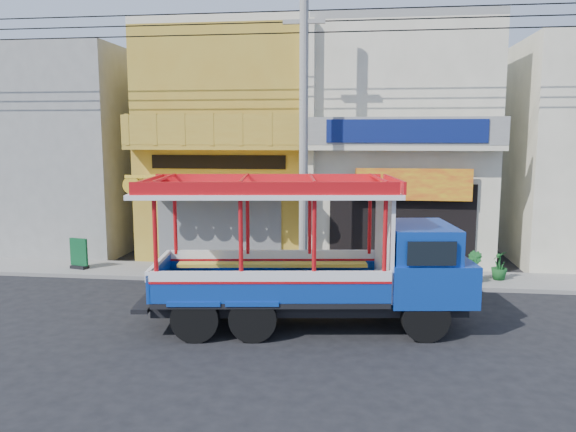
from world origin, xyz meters
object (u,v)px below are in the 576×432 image
(songthaew_truck, at_px, (331,256))
(potted_plant_c, at_px, (499,266))
(utility_pole, at_px, (309,114))
(potted_plant_a, at_px, (410,256))
(green_sign, at_px, (79,256))
(potted_plant_b, at_px, (475,267))

(songthaew_truck, distance_m, potted_plant_c, 6.67)
(utility_pole, bearing_deg, potted_plant_a, 19.92)
(green_sign, relative_size, potted_plant_c, 1.16)
(potted_plant_a, distance_m, potted_plant_c, 2.63)
(songthaew_truck, distance_m, potted_plant_b, 5.84)
(utility_pole, bearing_deg, songthaew_truck, -77.02)
(potted_plant_a, bearing_deg, green_sign, 151.01)
(green_sign, bearing_deg, potted_plant_a, 3.53)
(songthaew_truck, xyz_separation_m, potted_plant_c, (4.83, 4.46, -1.13))
(potted_plant_b, bearing_deg, utility_pole, 60.38)
(songthaew_truck, relative_size, potted_plant_b, 8.46)
(songthaew_truck, relative_size, potted_plant_a, 6.93)
(green_sign, bearing_deg, potted_plant_b, -0.66)
(utility_pole, distance_m, songthaew_truck, 5.09)
(green_sign, distance_m, potted_plant_c, 13.22)
(potted_plant_b, relative_size, potted_plant_c, 1.06)
(potted_plant_a, bearing_deg, potted_plant_c, -41.25)
(potted_plant_c, bearing_deg, utility_pole, -58.61)
(utility_pole, bearing_deg, green_sign, 176.43)
(potted_plant_a, distance_m, potted_plant_b, 1.97)
(potted_plant_a, bearing_deg, potted_plant_b, -56.36)
(songthaew_truck, xyz_separation_m, potted_plant_b, (4.04, 4.06, -1.10))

